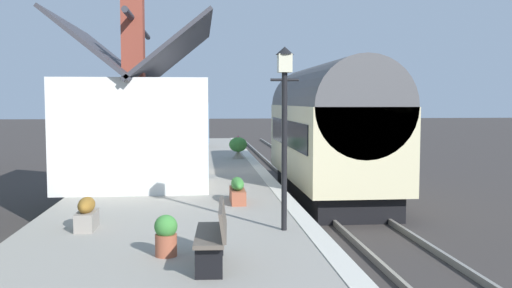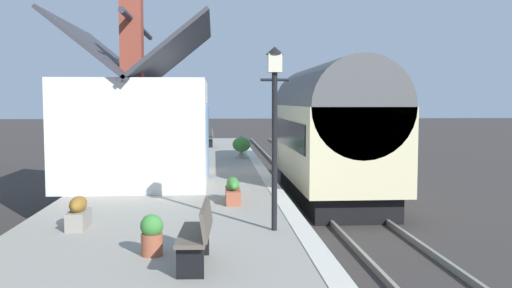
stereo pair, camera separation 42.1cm
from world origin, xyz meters
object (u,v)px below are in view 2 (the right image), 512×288
planter_bench_right (241,147)px  lamp_post_platform (275,101)px  train (330,130)px  planter_edge_near (78,213)px  bench_mid_platform (210,137)px  planter_by_door (162,141)px  planter_edge_far (233,190)px  bench_by_lamp (198,233)px  planter_corner_building (152,234)px  station_building (140,126)px

planter_bench_right → lamp_post_platform: size_ratio=0.29×
planter_bench_right → train: bearing=-152.6°
planter_edge_near → lamp_post_platform: bearing=-96.5°
bench_mid_platform → planter_by_door: planter_by_door is taller
bench_mid_platform → planter_bench_right: 5.96m
planter_by_door → planter_edge_near: planter_by_door is taller
train → planter_bench_right: size_ratio=8.61×
bench_mid_platform → train: bearing=-160.3°
planter_by_door → planter_edge_far: size_ratio=0.90×
bench_by_lamp → planter_by_door: 17.64m
bench_by_lamp → planter_corner_building: 0.94m
planter_edge_far → lamp_post_platform: 3.53m
train → planter_edge_near: bearing=139.6°
bench_by_lamp → bench_mid_platform: bearing=-0.1°
lamp_post_platform → planter_by_door: bearing=12.5°
planter_bench_right → bench_mid_platform: bearing=12.6°
bench_by_lamp → planter_edge_far: bearing=-7.5°
planter_bench_right → planter_edge_near: planter_bench_right is taller
bench_by_lamp → lamp_post_platform: 3.07m
planter_edge_far → planter_edge_near: size_ratio=1.46×
planter_bench_right → planter_edge_far: size_ratio=0.90×
planter_bench_right → bench_by_lamp: bearing=174.9°
bench_mid_platform → lamp_post_platform: size_ratio=0.43×
planter_edge_near → lamp_post_platform: size_ratio=0.22×
planter_edge_far → planter_edge_near: 3.76m
station_building → bench_by_lamp: 8.93m
bench_mid_platform → planter_edge_far: (-15.58, -0.62, -0.20)m
train → lamp_post_platform: size_ratio=2.52×
planter_corner_building → planter_edge_far: size_ratio=0.59×
planter_corner_building → planter_edge_near: size_ratio=0.85×
bench_by_lamp → planter_edge_near: bench_by_lamp is taller
station_building → bench_mid_platform: station_building is taller
train → planter_corner_building: 10.24m
planter_bench_right → lamp_post_platform: lamp_post_platform is taller
bench_mid_platform → planter_by_door: 3.66m
station_building → lamp_post_platform: size_ratio=1.80×
train → bench_mid_platform: bearing=19.7°
planter_corner_building → planter_bench_right: (14.07, -2.03, 0.15)m
planter_corner_building → lamp_post_platform: (1.49, -2.00, 1.99)m
planter_bench_right → lamp_post_platform: bearing=179.9°
station_building → lamp_post_platform: 7.34m
planter_by_door → lamp_post_platform: 15.91m
lamp_post_platform → planter_corner_building: bearing=126.6°
planter_bench_right → planter_by_door: (2.85, 3.44, 0.03)m
station_building → planter_by_door: 8.93m
planter_bench_right → planter_edge_near: size_ratio=1.31×
planter_by_door → bench_by_lamp: bearing=-173.1°
station_building → planter_by_door: bearing=1.3°
station_building → bench_mid_platform: bearing=-9.3°
train → planter_by_door: size_ratio=8.58×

